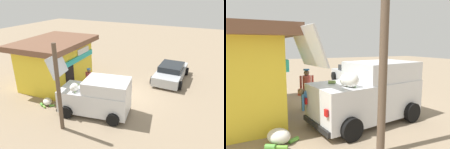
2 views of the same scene
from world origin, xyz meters
TOP-DOWN VIEW (x-y plane):
  - ground_plane at (0.00, 0.00)m, footprint 60.00×60.00m
  - storefront_bar at (-0.45, 5.13)m, footprint 5.86×4.50m
  - delivery_van at (-2.64, 0.56)m, footprint 2.66×4.51m
  - parked_sedan at (3.94, -2.22)m, footprint 4.50×2.26m
  - vendor_standing at (-0.64, 2.30)m, footprint 0.38×0.57m
  - customer_bending at (-2.22, 2.51)m, footprint 0.67×0.78m
  - unloaded_banana_pile at (-3.23, 3.70)m, footprint 0.84×0.95m
  - paint_bucket at (1.82, 2.05)m, footprint 0.31×0.31m
  - utility_pole at (-4.66, 1.42)m, footprint 0.20×0.20m

SIDE VIEW (x-z plane):
  - ground_plane at x=0.00m, z-range 0.00..0.00m
  - paint_bucket at x=1.82m, z-range 0.00..0.32m
  - unloaded_banana_pile at x=-3.23m, z-range -0.01..0.41m
  - parked_sedan at x=3.94m, z-range -0.02..1.21m
  - customer_bending at x=-2.22m, z-range 0.16..1.40m
  - vendor_standing at x=-0.64m, z-range 0.13..1.82m
  - delivery_van at x=-2.64m, z-range -0.56..2.62m
  - storefront_bar at x=-0.45m, z-range 0.08..3.35m
  - utility_pole at x=-4.66m, z-range 0.00..4.37m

